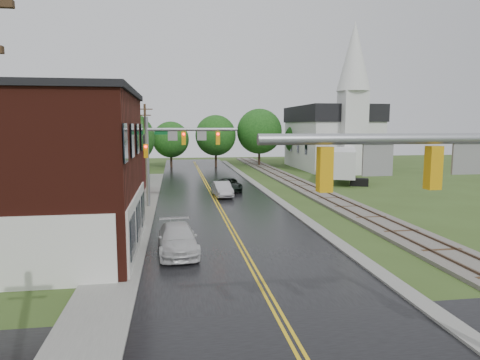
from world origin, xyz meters
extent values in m
cube|color=black|center=(0.00, 30.00, 0.00)|extent=(10.00, 90.00, 0.02)
cube|color=gray|center=(5.40, 35.00, 0.00)|extent=(0.80, 70.00, 0.12)
cube|color=gray|center=(-6.20, 25.00, 0.00)|extent=(2.40, 50.00, 0.12)
cube|color=silver|center=(-5.45, 15.00, 1.50)|extent=(0.10, 9.50, 3.00)
cube|color=tan|center=(-11.00, 26.00, 3.20)|extent=(8.00, 7.00, 6.40)
cube|color=#3F0F0C|center=(-10.00, 35.00, 2.20)|extent=(7.00, 6.00, 4.40)
cube|color=silver|center=(20.00, 55.00, 3.50)|extent=(10.00, 16.00, 7.00)
cube|color=black|center=(20.00, 55.00, 8.20)|extent=(10.40, 16.40, 2.40)
cube|color=silver|center=(20.00, 47.00, 5.50)|extent=(3.20, 3.20, 11.00)
cone|color=silver|center=(20.00, 47.00, 15.50)|extent=(4.40, 4.40, 9.00)
cube|color=#59544C|center=(10.00, 35.00, 0.10)|extent=(3.20, 80.00, 0.20)
cube|color=#4C3828|center=(9.28, 35.00, 0.24)|extent=(0.10, 80.00, 0.12)
cube|color=#4C3828|center=(10.72, 35.00, 0.24)|extent=(0.10, 80.00, 0.12)
cylinder|color=gray|center=(2.00, 2.00, 6.20)|extent=(7.20, 0.26, 0.26)
cube|color=orange|center=(2.72, 2.00, 5.50)|extent=(0.32, 0.30, 1.05)
cube|color=orange|center=(-0.02, 2.00, 5.50)|extent=(0.32, 0.30, 1.05)
cube|color=gray|center=(3.58, 2.00, 5.70)|extent=(0.75, 0.06, 0.75)
cube|color=gray|center=(1.28, 2.00, 5.70)|extent=(0.75, 0.06, 0.75)
cylinder|color=gray|center=(-5.60, 27.00, 3.60)|extent=(0.28, 0.28, 7.20)
cylinder|color=gray|center=(-2.00, 27.00, 6.20)|extent=(7.20, 0.26, 0.26)
cube|color=orange|center=(-2.72, 27.00, 5.50)|extent=(0.32, 0.30, 1.05)
cube|color=orange|center=(0.02, 27.00, 5.50)|extent=(0.32, 0.30, 1.05)
cube|color=gray|center=(-3.58, 27.00, 5.70)|extent=(0.75, 0.06, 0.75)
cube|color=gray|center=(-1.28, 27.00, 5.70)|extent=(0.75, 0.06, 0.75)
cube|color=#0C5926|center=(-4.30, 27.00, 5.95)|extent=(1.40, 0.04, 0.30)
sphere|color=#FF0C0C|center=(-2.72, 26.82, 5.83)|extent=(0.20, 0.20, 0.20)
cylinder|color=#382616|center=(-6.80, 22.00, 4.50)|extent=(0.28, 0.28, 9.00)
cube|color=#382616|center=(-6.80, 22.00, 8.40)|extent=(1.80, 0.12, 0.12)
cube|color=#382616|center=(-6.80, 22.00, 7.70)|extent=(1.40, 0.12, 0.12)
cylinder|color=#382616|center=(-6.80, 44.00, 4.50)|extent=(0.28, 0.28, 9.00)
cube|color=#382616|center=(-6.80, 44.00, 8.40)|extent=(1.80, 0.12, 0.12)
cube|color=#382616|center=(-6.80, 44.00, 7.70)|extent=(1.40, 0.12, 0.12)
cylinder|color=black|center=(-18.00, 32.00, 1.71)|extent=(0.36, 0.36, 3.42)
sphere|color=#154012|center=(-18.00, 32.00, 5.89)|extent=(7.60, 7.60, 7.60)
sphere|color=#154012|center=(-17.40, 31.60, 5.23)|extent=(5.32, 5.32, 5.32)
cylinder|color=black|center=(-14.00, 40.00, 1.35)|extent=(0.36, 0.36, 2.70)
sphere|color=#154012|center=(-14.00, 40.00, 4.65)|extent=(6.00, 6.00, 6.00)
sphere|color=#154012|center=(-13.40, 39.60, 4.12)|extent=(4.20, 4.20, 4.20)
cylinder|color=black|center=(-9.00, 46.00, 1.44)|extent=(0.36, 0.36, 2.88)
sphere|color=#154012|center=(-9.00, 46.00, 4.96)|extent=(6.40, 6.40, 6.40)
sphere|color=#154012|center=(-8.40, 45.60, 4.40)|extent=(4.48, 4.48, 4.48)
imported|color=black|center=(1.92, 34.53, 0.63)|extent=(2.17, 4.57, 1.26)
imported|color=#A7A6AB|center=(0.80, 31.20, 0.69)|extent=(1.74, 4.26, 1.37)
imported|color=silver|center=(-3.40, 14.20, 0.70)|extent=(2.27, 4.96, 1.41)
cube|color=black|center=(16.32, 36.08, 0.40)|extent=(2.23, 1.85, 0.80)
cylinder|color=gray|center=(16.32, 43.45, 0.40)|extent=(0.16, 0.16, 0.80)
cube|color=silver|center=(16.32, 40.51, 2.27)|extent=(6.95, 11.86, 2.95)
camera|label=1|loc=(-3.45, -7.44, 6.51)|focal=32.00mm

